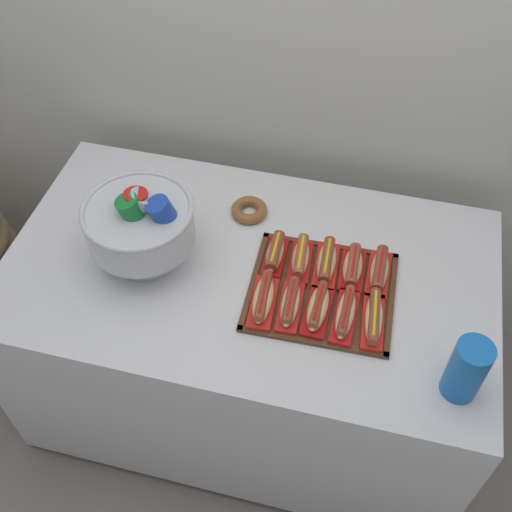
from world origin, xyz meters
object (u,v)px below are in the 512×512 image
object	(u,v)px
hot_dog_5	(275,254)
buffet_table	(250,335)
hot_dog_8	(352,268)
donut	(249,210)
hot_dog_2	(318,308)
hot_dog_9	(379,271)
hot_dog_0	(263,299)
hot_dog_7	(326,263)
serving_tray	(321,292)
hot_dog_6	(301,259)
punch_bowl	(140,223)
hot_dog_1	(290,304)
hot_dog_4	(373,319)
hot_dog_3	(345,314)
cup_stack	(466,370)

from	to	relation	value
hot_dog_5	buffet_table	bearing A→B (deg)	-152.28
hot_dog_8	donut	world-z (taller)	hot_dog_8
hot_dog_2	hot_dog_9	xyz separation A→B (m)	(0.15, 0.17, -0.00)
hot_dog_0	hot_dog_7	world-z (taller)	hot_dog_7
serving_tray	hot_dog_9	xyz separation A→B (m)	(0.15, 0.09, 0.03)
hot_dog_2	hot_dog_6	xyz separation A→B (m)	(-0.08, 0.16, -0.00)
punch_bowl	donut	xyz separation A→B (m)	(0.24, 0.25, -0.14)
hot_dog_5	hot_dog_7	bearing A→B (deg)	1.67
serving_tray	punch_bowl	xyz separation A→B (m)	(-0.52, 0.00, 0.15)
hot_dog_7	punch_bowl	size ratio (longest dim) A/B	0.57
hot_dog_0	hot_dog_9	xyz separation A→B (m)	(0.30, 0.17, 0.00)
punch_bowl	hot_dog_7	bearing A→B (deg)	8.98
hot_dog_1	punch_bowl	size ratio (longest dim) A/B	0.56
hot_dog_7	serving_tray	bearing A→B (deg)	-88.33
hot_dog_1	buffet_table	bearing A→B (deg)	139.64
hot_dog_4	serving_tray	bearing A→B (deg)	152.86
hot_dog_3	hot_dog_6	distance (m)	0.22
cup_stack	hot_dog_2	bearing A→B (deg)	160.72
hot_dog_2	hot_dog_6	size ratio (longest dim) A/B	1.05
hot_dog_6	hot_dog_9	size ratio (longest dim) A/B	0.95
hot_dog_3	hot_dog_4	distance (m)	0.08
buffet_table	hot_dog_6	distance (m)	0.42
hot_dog_5	punch_bowl	size ratio (longest dim) A/B	0.50
hot_dog_3	hot_dog_6	world-z (taller)	hot_dog_6
serving_tray	hot_dog_7	world-z (taller)	hot_dog_7
buffet_table	hot_dog_0	distance (m)	0.42
hot_dog_3	hot_dog_4	size ratio (longest dim) A/B	0.99
hot_dog_1	hot_dog_4	bearing A→B (deg)	1.67
buffet_table	hot_dog_1	size ratio (longest dim) A/B	8.27
hot_dog_1	hot_dog_2	size ratio (longest dim) A/B	1.01
hot_dog_0	hot_dog_8	bearing A→B (deg)	37.92
hot_dog_6	punch_bowl	size ratio (longest dim) A/B	0.52
hot_dog_7	cup_stack	xyz separation A→B (m)	(0.39, -0.30, 0.06)
hot_dog_8	cup_stack	world-z (taller)	cup_stack
serving_tray	punch_bowl	bearing A→B (deg)	179.91
hot_dog_2	hot_dog_3	size ratio (longest dim) A/B	0.93
hot_dog_0	hot_dog_2	world-z (taller)	hot_dog_2
hot_dog_8	hot_dog_4	bearing A→B (deg)	-63.89
serving_tray	hot_dog_1	xyz separation A→B (m)	(-0.07, -0.08, 0.03)
serving_tray	hot_dog_6	size ratio (longest dim) A/B	2.56
hot_dog_4	punch_bowl	distance (m)	0.69
hot_dog_4	punch_bowl	bearing A→B (deg)	173.30
serving_tray	hot_dog_1	bearing A→B (deg)	-130.60
serving_tray	hot_dog_1	world-z (taller)	hot_dog_1
buffet_table	hot_dog_3	world-z (taller)	hot_dog_3
hot_dog_7	hot_dog_9	world-z (taller)	same
hot_dog_6	hot_dog_7	distance (m)	0.08
serving_tray	cup_stack	world-z (taller)	cup_stack
hot_dog_3	punch_bowl	world-z (taller)	punch_bowl
hot_dog_2	hot_dog_3	bearing A→B (deg)	1.67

